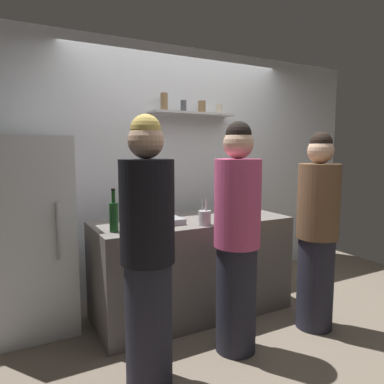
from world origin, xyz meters
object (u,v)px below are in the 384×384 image
(utensil_holder, at_px, (205,218))
(water_bottle_plastic, at_px, (137,217))
(baking_pan, at_px, (162,221))
(person_blonde, at_px, (148,255))
(wine_bottle_pale_glass, at_px, (225,205))
(refrigerator, at_px, (28,235))
(person_brown_jacket, at_px, (317,233))
(wine_bottle_dark_glass, at_px, (247,197))
(wine_bottle_amber_glass, at_px, (218,206))
(person_pink_top, at_px, (237,240))
(wine_bottle_green_glass, at_px, (114,216))

(utensil_holder, relative_size, water_bottle_plastic, 1.03)
(baking_pan, distance_m, person_blonde, 0.80)
(wine_bottle_pale_glass, bearing_deg, refrigerator, 167.89)
(person_brown_jacket, distance_m, person_blonde, 1.52)
(utensil_holder, relative_size, wine_bottle_dark_glass, 0.68)
(wine_bottle_pale_glass, relative_size, wine_bottle_amber_glass, 0.81)
(wine_bottle_pale_glass, distance_m, person_pink_top, 0.80)
(person_blonde, bearing_deg, baking_pan, -132.24)
(person_pink_top, relative_size, person_blonde, 0.99)
(water_bottle_plastic, distance_m, person_pink_top, 0.82)
(baking_pan, xyz_separation_m, person_pink_top, (0.32, -0.64, -0.06))
(baking_pan, relative_size, person_pink_top, 0.20)
(utensil_holder, bearing_deg, wine_bottle_amber_glass, 29.80)
(person_blonde, bearing_deg, wine_bottle_amber_glass, -158.06)
(person_pink_top, bearing_deg, wine_bottle_amber_glass, -101.19)
(water_bottle_plastic, bearing_deg, person_pink_top, -46.14)
(utensil_holder, distance_m, person_brown_jacket, 0.95)
(baking_pan, distance_m, wine_bottle_dark_glass, 1.21)
(refrigerator, relative_size, wine_bottle_green_glass, 4.80)
(utensil_holder, xyz_separation_m, water_bottle_plastic, (-0.54, 0.14, 0.03))
(water_bottle_plastic, relative_size, person_pink_top, 0.13)
(refrigerator, relative_size, person_blonde, 0.94)
(person_pink_top, distance_m, person_brown_jacket, 0.80)
(wine_bottle_amber_glass, bearing_deg, water_bottle_plastic, 178.23)
(utensil_holder, distance_m, person_pink_top, 0.45)
(baking_pan, distance_m, person_pink_top, 0.71)
(refrigerator, xyz_separation_m, utensil_holder, (1.31, -0.63, 0.14))
(person_pink_top, distance_m, person_blonde, 0.72)
(water_bottle_plastic, height_order, person_brown_jacket, person_brown_jacket)
(wine_bottle_pale_glass, relative_size, water_bottle_plastic, 1.28)
(person_brown_jacket, bearing_deg, person_pink_top, -56.26)
(wine_bottle_pale_glass, relative_size, person_blonde, 0.16)
(person_pink_top, bearing_deg, utensil_holder, -80.55)
(wine_bottle_dark_glass, height_order, water_bottle_plastic, wine_bottle_dark_glass)
(utensil_holder, relative_size, person_pink_top, 0.13)
(wine_bottle_dark_glass, bearing_deg, person_pink_top, -129.98)
(utensil_holder, height_order, water_bottle_plastic, utensil_holder)
(wine_bottle_dark_glass, distance_m, person_blonde, 1.88)
(baking_pan, bearing_deg, refrigerator, 156.76)
(person_brown_jacket, bearing_deg, wine_bottle_pale_glass, -113.39)
(baking_pan, height_order, person_brown_jacket, person_brown_jacket)
(utensil_holder, bearing_deg, water_bottle_plastic, 165.57)
(person_brown_jacket, bearing_deg, refrigerator, -81.62)
(wine_bottle_pale_glass, height_order, wine_bottle_dark_glass, wine_bottle_dark_glass)
(wine_bottle_amber_glass, relative_size, water_bottle_plastic, 1.58)
(refrigerator, xyz_separation_m, water_bottle_plastic, (0.77, -0.49, 0.17))
(baking_pan, xyz_separation_m, wine_bottle_dark_glass, (1.15, 0.35, 0.10))
(refrigerator, height_order, person_pink_top, person_pink_top)
(wine_bottle_green_glass, xyz_separation_m, person_pink_top, (0.76, -0.56, -0.16))
(refrigerator, relative_size, person_pink_top, 0.94)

